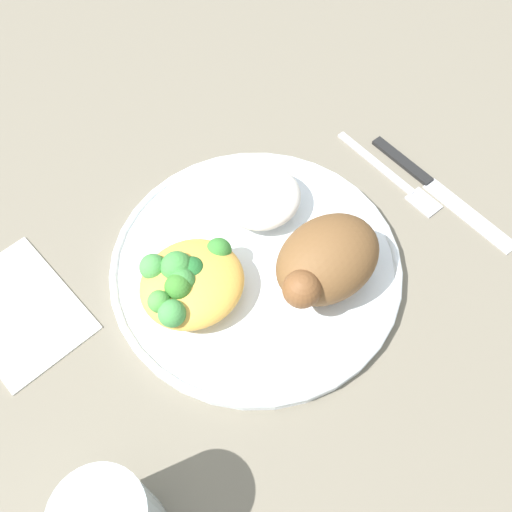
% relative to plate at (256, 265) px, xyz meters
% --- Properties ---
extents(ground_plane, '(2.00, 2.00, 0.00)m').
position_rel_plate_xyz_m(ground_plane, '(0.00, 0.00, -0.01)').
color(ground_plane, '#6E6757').
extents(plate, '(0.28, 0.28, 0.01)m').
position_rel_plate_xyz_m(plate, '(0.00, 0.00, 0.00)').
color(plate, white).
rests_on(plate, ground_plane).
extents(roasted_chicken, '(0.11, 0.08, 0.06)m').
position_rel_plate_xyz_m(roasted_chicken, '(-0.04, 0.05, 0.04)').
color(roasted_chicken, brown).
rests_on(roasted_chicken, plate).
extents(rice_pile, '(0.08, 0.08, 0.03)m').
position_rel_plate_xyz_m(rice_pile, '(-0.05, -0.05, 0.02)').
color(rice_pile, white).
rests_on(rice_pile, plate).
extents(mac_cheese_with_broccoli, '(0.10, 0.09, 0.04)m').
position_rel_plate_xyz_m(mac_cheese_with_broccoli, '(0.07, -0.01, 0.03)').
color(mac_cheese_with_broccoli, gold).
rests_on(mac_cheese_with_broccoli, plate).
extents(fork, '(0.02, 0.14, 0.01)m').
position_rel_plate_xyz_m(fork, '(-0.19, 0.01, -0.00)').
color(fork, '#B2B2B7').
rests_on(fork, ground_plane).
extents(knife, '(0.02, 0.19, 0.01)m').
position_rel_plate_xyz_m(knife, '(-0.21, 0.04, -0.00)').
color(knife, black).
rests_on(knife, ground_plane).
extents(napkin, '(0.10, 0.14, 0.00)m').
position_rel_plate_xyz_m(napkin, '(0.20, -0.11, -0.01)').
color(napkin, white).
rests_on(napkin, ground_plane).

